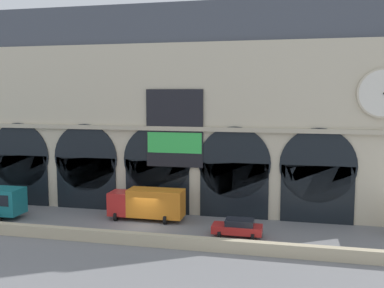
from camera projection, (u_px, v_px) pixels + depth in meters
ground_plane at (142, 227)px, 41.42m from camera, size 200.00×200.00×0.00m
quay_parapet_wall at (123, 238)px, 36.69m from camera, size 90.00×0.70×1.02m
station_building at (164, 112)px, 47.56m from camera, size 50.07×5.58×21.72m
box_truck_center at (147, 203)px, 43.50m from camera, size 7.50×2.91×3.12m
car_mideast at (238, 227)px, 38.58m from camera, size 4.40×2.22×1.55m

